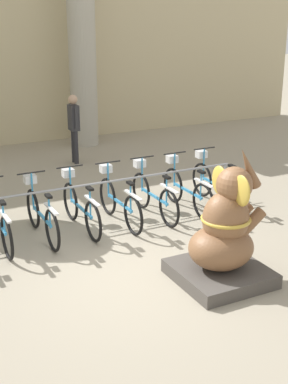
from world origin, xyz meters
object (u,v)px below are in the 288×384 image
Objects in this scene: elephant_statue at (224,237)px; person_pedestrian at (74,123)px; bicycle_8 at (216,184)px; bicycle_3 at (41,215)px; bicycle_6 at (153,195)px; bicycle_7 at (187,189)px; bicycle_5 at (119,201)px; bicycle_4 at (80,207)px.

person_pedestrian is at bearing 87.92° from elephant_statue.
elephant_statue is at bearing -122.53° from bicycle_8.
bicycle_8 is (3.51, 0.07, 0.00)m from bicycle_3.
bicycle_3 is 1.05× the size of person_pedestrian.
bicycle_3 is 2.11m from bicycle_6.
bicycle_7 is at bearing -0.21° from bicycle_6.
bicycle_6 is at bearing 179.79° from bicycle_7.
bicycle_8 is (1.40, 0.04, 0.00)m from bicycle_6.
bicycle_7 is 0.93× the size of elephant_statue.
person_pedestrian is at bearing 80.72° from bicycle_5.
bicycle_3 is 2.81m from bicycle_7.
bicycle_5 is at bearing -99.28° from person_pedestrian.
person_pedestrian is (0.67, 4.08, 0.60)m from bicycle_5.
bicycle_6 is (1.40, -0.03, 0.00)m from bicycle_4.
bicycle_6 is at bearing -89.51° from person_pedestrian.
bicycle_6 is 0.70m from bicycle_7.
bicycle_5 is 1.00× the size of bicycle_8.
elephant_statue reaches higher than bicycle_7.
bicycle_6 is at bearing -178.18° from bicycle_8.
person_pedestrian is at bearing 63.11° from bicycle_3.
person_pedestrian is (-0.03, 4.06, 0.60)m from bicycle_6.
person_pedestrian reaches higher than bicycle_4.
bicycle_4 is 2.81m from bicycle_8.
bicycle_4 is at bearing -108.77° from person_pedestrian.
bicycle_7 is at bearing -0.79° from bicycle_4.
bicycle_7 is (2.81, 0.03, 0.00)m from bicycle_3.
bicycle_4 is 1.00× the size of bicycle_8.
bicycle_3 is at bearing -116.89° from person_pedestrian.
elephant_statue reaches higher than bicycle_3.
bicycle_4 is at bearing 179.21° from bicycle_7.
person_pedestrian reaches higher than bicycle_7.
bicycle_6 is 4.10m from person_pedestrian.
bicycle_6 is 1.05× the size of person_pedestrian.
bicycle_3 is 0.93× the size of elephant_statue.
bicycle_3 is at bearing -179.21° from bicycle_6.
bicycle_3 is 1.00× the size of bicycle_5.
bicycle_8 is at bearing -70.26° from person_pedestrian.
bicycle_4 and bicycle_8 have the same top height.
bicycle_5 is at bearing -178.09° from bicycle_8.
elephant_statue reaches higher than bicycle_6.
bicycle_7 is at bearing -176.16° from bicycle_8.
bicycle_8 is 0.93× the size of elephant_statue.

